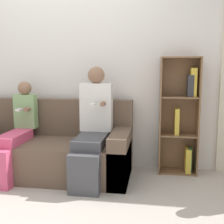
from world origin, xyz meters
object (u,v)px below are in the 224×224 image
Objects in this scene: couch at (48,151)px; adult_seated at (93,123)px; child_seated at (16,131)px; bookshelf at (181,117)px.

couch is 1.54× the size of adult_seated.
child_seated is 1.95m from bookshelf.
child_seated is at bearing -159.68° from couch.
couch is 1.79× the size of child_seated.
bookshelf is (1.57, 0.30, 0.40)m from couch.
couch is 1.65m from bookshelf.
adult_seated reaches higher than couch.
bookshelf reaches higher than couch.
adult_seated is 0.92× the size of bookshelf.
child_seated is (-0.90, -0.05, -0.10)m from adult_seated.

